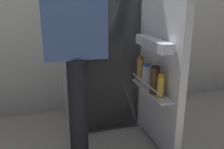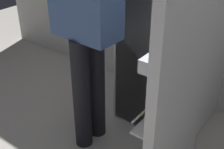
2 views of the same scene
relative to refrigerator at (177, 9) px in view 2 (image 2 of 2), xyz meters
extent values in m
cube|color=white|center=(-0.03, 0.06, 0.00)|extent=(0.64, 0.59, 1.82)
cube|color=white|center=(-0.03, -0.23, 0.00)|extent=(0.60, 0.01, 1.78)
cube|color=white|center=(0.32, -0.55, 0.01)|extent=(0.06, 0.62, 1.77)
cube|color=white|center=(0.24, -0.55, -0.40)|extent=(0.11, 0.54, 0.01)
cylinder|color=silver|center=(0.19, -0.55, -0.34)|extent=(0.01, 0.51, 0.01)
cube|color=white|center=(0.24, -0.55, -0.04)|extent=(0.10, 0.46, 0.07)
cylinder|color=brown|center=(0.23, -0.62, -0.30)|extent=(0.07, 0.07, 0.19)
cylinder|color=black|center=(0.23, -0.62, -0.20)|extent=(0.06, 0.06, 0.02)
cylinder|color=gold|center=(0.23, -0.70, -0.32)|extent=(0.05, 0.05, 0.15)
cylinder|color=#BC8419|center=(0.23, -0.70, -0.23)|extent=(0.05, 0.05, 0.02)
cylinder|color=tan|center=(0.24, -0.33, -0.30)|extent=(0.06, 0.06, 0.19)
cylinder|color=#996623|center=(0.24, -0.33, -0.20)|extent=(0.04, 0.04, 0.02)
cylinder|color=white|center=(0.24, -0.44, -0.32)|extent=(0.07, 0.07, 0.16)
cylinder|color=#335BB2|center=(0.24, -0.44, -0.23)|extent=(0.05, 0.05, 0.02)
cylinder|color=black|center=(-0.33, -0.45, -0.50)|extent=(0.12, 0.12, 0.81)
cylinder|color=black|center=(-0.34, -0.60, -0.50)|extent=(0.12, 0.12, 0.81)
camera|label=1|loc=(-0.58, -2.23, 0.33)|focal=41.13mm
camera|label=2|loc=(0.83, -1.84, 0.63)|focal=49.07mm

